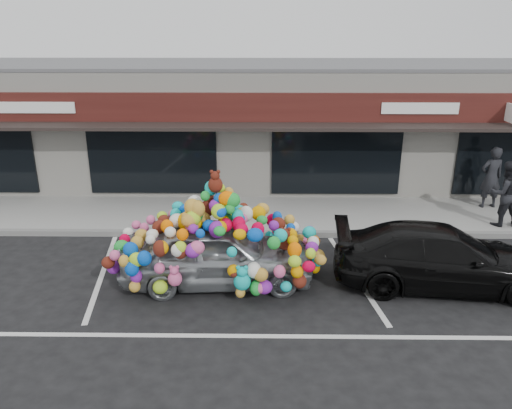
{
  "coord_description": "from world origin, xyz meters",
  "views": [
    {
      "loc": [
        0.6,
        -10.37,
        5.54
      ],
      "look_at": [
        0.44,
        1.4,
        1.34
      ],
      "focal_mm": 35.0,
      "sensor_mm": 36.0,
      "label": 1
    }
  ],
  "objects_px": {
    "pedestrian_b": "(505,193)",
    "toy_car": "(218,245)",
    "pedestrian_a": "(491,177)",
    "black_sedan": "(441,257)"
  },
  "relations": [
    {
      "from": "pedestrian_a",
      "to": "pedestrian_b",
      "type": "bearing_deg",
      "value": 72.68
    },
    {
      "from": "pedestrian_a",
      "to": "pedestrian_b",
      "type": "height_order",
      "value": "pedestrian_a"
    },
    {
      "from": "pedestrian_b",
      "to": "black_sedan",
      "type": "bearing_deg",
      "value": 46.24
    },
    {
      "from": "toy_car",
      "to": "black_sedan",
      "type": "distance_m",
      "value": 5.01
    },
    {
      "from": "toy_car",
      "to": "pedestrian_b",
      "type": "height_order",
      "value": "toy_car"
    },
    {
      "from": "toy_car",
      "to": "pedestrian_a",
      "type": "distance_m",
      "value": 9.43
    },
    {
      "from": "pedestrian_b",
      "to": "toy_car",
      "type": "bearing_deg",
      "value": 19.44
    },
    {
      "from": "toy_car",
      "to": "pedestrian_b",
      "type": "xyz_separation_m",
      "value": [
        7.86,
        3.25,
        0.19
      ]
    },
    {
      "from": "black_sedan",
      "to": "pedestrian_a",
      "type": "bearing_deg",
      "value": -27.65
    },
    {
      "from": "toy_car",
      "to": "pedestrian_a",
      "type": "xyz_separation_m",
      "value": [
        8.13,
        4.78,
        0.21
      ]
    }
  ]
}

